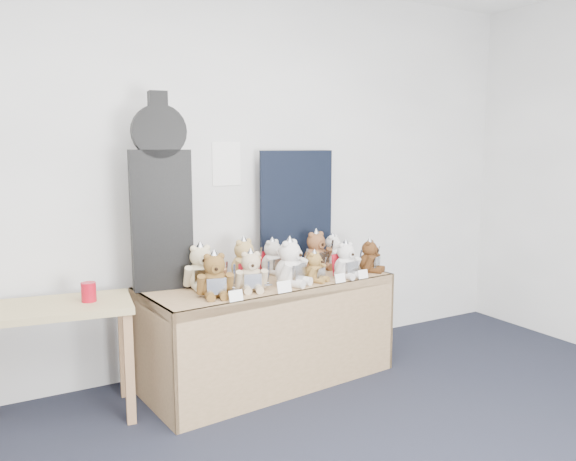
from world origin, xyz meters
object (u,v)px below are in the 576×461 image
red_cup (89,292)px  teddy_back_centre_right (273,258)px  teddy_front_end (370,257)px  guitar_case (161,194)px  teddy_front_left (251,273)px  teddy_front_far_right (346,261)px  teddy_back_far_left (213,271)px  teddy_front_right (315,268)px  teddy_front_far_left (215,277)px  side_table (56,326)px  teddy_front_centre (291,264)px  teddy_back_end (333,252)px  display_table (274,305)px  teddy_back_right (317,252)px  teddy_back_left (201,269)px  teddy_back_centre_left (245,261)px

red_cup → teddy_back_centre_right: teddy_back_centre_right is taller
red_cup → teddy_front_end: bearing=-4.8°
guitar_case → teddy_back_centre_right: bearing=9.9°
teddy_front_left → teddy_front_far_right: teddy_front_left is taller
guitar_case → teddy_back_far_left: 0.59m
teddy_front_right → teddy_front_far_right: teddy_front_far_right is taller
red_cup → teddy_front_far_left: size_ratio=0.37×
teddy_front_far_left → side_table: bearing=173.7°
teddy_front_centre → teddy_back_end: size_ratio=1.25×
teddy_back_end → teddy_front_end: bearing=-101.4°
side_table → teddy_front_far_right: bearing=0.0°
display_table → teddy_front_far_left: size_ratio=5.71×
guitar_case → teddy_front_end: bearing=-2.7°
guitar_case → teddy_front_far_right: bearing=-7.5°
side_table → teddy_front_end: teddy_front_end is taller
teddy_front_far_left → teddy_front_centre: teddy_front_centre is taller
teddy_back_right → teddy_back_end: bearing=4.4°
side_table → teddy_front_right: size_ratio=3.88×
teddy_front_left → teddy_back_centre_right: teddy_front_left is taller
teddy_back_left → teddy_back_right: same height
teddy_back_centre_left → teddy_back_end: teddy_back_centre_left is taller
teddy_back_centre_left → teddy_back_far_left: 0.25m
teddy_front_left → teddy_back_far_left: teddy_front_left is taller
teddy_front_end → teddy_back_centre_left: size_ratio=0.84×
display_table → teddy_front_left: size_ratio=6.11×
teddy_back_centre_left → teddy_front_far_right: bearing=-44.8°
teddy_front_far_right → teddy_back_far_left: bearing=154.0°
display_table → teddy_front_far_right: 0.57m
red_cup → display_table: bearing=-5.6°
side_table → teddy_front_end: (2.04, -0.19, 0.22)m
teddy_front_left → teddy_back_centre_right: 0.48m
guitar_case → teddy_back_end: bearing=9.3°
guitar_case → side_table: bearing=-168.2°
guitar_case → teddy_front_end: guitar_case is taller
teddy_back_centre_left → teddy_back_end: bearing=-14.7°
teddy_front_far_right → teddy_back_left: size_ratio=0.87×
guitar_case → teddy_front_end: (1.40, -0.24, -0.48)m
teddy_front_centre → teddy_front_right: (0.18, -0.00, -0.04)m
teddy_back_left → teddy_back_end: size_ratio=1.17×
teddy_front_left → teddy_back_left: 0.32m
guitar_case → teddy_front_centre: bearing=-15.3°
teddy_back_centre_left → teddy_back_centre_right: (0.23, 0.04, -0.01)m
teddy_back_centre_left → teddy_back_right: bearing=-17.2°
red_cup → teddy_back_centre_left: size_ratio=0.36×
display_table → red_cup: 1.15m
side_table → guitar_case: 0.95m
teddy_back_left → teddy_back_centre_left: size_ratio=1.02×
side_table → teddy_front_end: bearing=2.6°
teddy_front_centre → teddy_back_far_left: 0.49m
teddy_front_right → teddy_front_far_right: bearing=-27.3°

